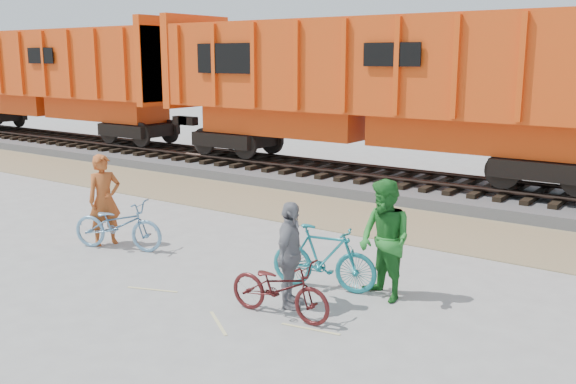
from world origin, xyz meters
name	(u,v)px	position (x,y,z in m)	size (l,w,h in m)	color
ground	(230,288)	(0.00, 0.00, 0.00)	(120.00, 120.00, 0.00)	#9E9E99
gravel_strip	(382,221)	(0.00, 5.50, 0.01)	(120.00, 3.00, 0.02)	#947C5C
ballast_bed	(441,190)	(0.00, 9.00, 0.15)	(120.00, 4.00, 0.30)	slate
track	(441,179)	(0.00, 9.00, 0.47)	(120.00, 2.60, 0.24)	black
hopper_car_left	(55,76)	(-17.26, 9.00, 3.01)	(14.00, 3.13, 4.65)	black
hopper_car_center	(371,84)	(-2.26, 9.00, 3.01)	(14.00, 3.13, 4.65)	black
bicycle_blue	(118,225)	(-3.26, 0.42, 0.50)	(0.67, 1.92, 1.01)	#6695B7
bicycle_teal	(324,258)	(1.29, 0.87, 0.54)	(0.51, 1.81, 1.09)	teal
bicycle_maroon	(280,288)	(1.38, -0.48, 0.45)	(0.59, 1.70, 0.89)	#491515
person_solo	(104,200)	(-3.76, 0.52, 0.93)	(0.68, 0.45, 1.86)	#A94D20
person_man	(385,240)	(2.29, 1.07, 0.96)	(0.93, 0.73, 1.92)	#237528
person_woman	(290,255)	(1.28, -0.08, 0.83)	(0.97, 0.40, 1.66)	gray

